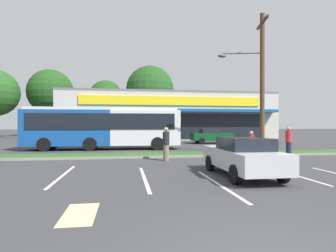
{
  "coord_description": "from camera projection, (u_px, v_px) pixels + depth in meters",
  "views": [
    {
      "loc": [
        -1.98,
        -3.37,
        1.92
      ],
      "look_at": [
        1.29,
        18.1,
        1.83
      ],
      "focal_mm": 30.03,
      "sensor_mm": 36.0,
      "label": 1
    }
  ],
  "objects": [
    {
      "name": "car_3",
      "position": [
        144.0,
        136.0,
        28.02
      ],
      "size": [
        4.71,
        1.91,
        1.47
      ],
      "color": "maroon",
      "rests_on": "ground_plane"
    },
    {
      "name": "car_0",
      "position": [
        243.0,
        156.0,
        10.49
      ],
      "size": [
        1.87,
        4.41,
        1.45
      ],
      "rotation": [
        0.0,
        0.0,
        1.57
      ],
      "color": "#B7B7BC",
      "rests_on": "ground_plane"
    },
    {
      "name": "tree_left",
      "position": [
        51.0,
        92.0,
        47.43
      ],
      "size": [
        7.56,
        7.56,
        11.27
      ],
      "color": "#473323",
      "rests_on": "ground_plane"
    },
    {
      "name": "parking_stripe_3",
      "position": [
        289.0,
        173.0,
        11.12
      ],
      "size": [
        0.12,
        4.8,
        0.01
      ],
      "primitive_type": "cube",
      "color": "silver",
      "rests_on": "ground_plane"
    },
    {
      "name": "tree_mid",
      "position": [
        150.0,
        90.0,
        47.93
      ],
      "size": [
        8.13,
        8.13,
        12.0
      ],
      "color": "#473323",
      "rests_on": "ground_plane"
    },
    {
      "name": "grass_median",
      "position": [
        157.0,
        155.0,
        17.48
      ],
      "size": [
        56.0,
        2.2,
        0.12
      ],
      "primitive_type": "cube",
      "color": "#2D5B23",
      "rests_on": "ground_plane"
    },
    {
      "name": "pedestrian_mid",
      "position": [
        251.0,
        145.0,
        16.08
      ],
      "size": [
        0.32,
        0.32,
        1.57
      ],
      "rotation": [
        0.0,
        0.0,
        5.62
      ],
      "color": "#1E2338",
      "rests_on": "ground_plane"
    },
    {
      "name": "utility_pole",
      "position": [
        260.0,
        79.0,
        18.25
      ],
      "size": [
        3.14,
        2.38,
        9.17
      ],
      "color": "#4C3826",
      "rests_on": "ground_plane"
    },
    {
      "name": "car_2",
      "position": [
        80.0,
        137.0,
        26.67
      ],
      "size": [
        4.1,
        1.86,
        1.54
      ],
      "rotation": [
        0.0,
        0.0,
        3.14
      ],
      "color": "#B7B7BC",
      "rests_on": "ground_plane"
    },
    {
      "name": "city_bus",
      "position": [
        104.0,
        127.0,
        21.95
      ],
      "size": [
        11.88,
        2.88,
        3.25
      ],
      "rotation": [
        0.0,
        0.0,
        -0.02
      ],
      "color": "#144793",
      "rests_on": "ground_plane"
    },
    {
      "name": "pedestrian_near_bench",
      "position": [
        289.0,
        142.0,
        17.03
      ],
      "size": [
        0.37,
        0.37,
        1.81
      ],
      "rotation": [
        0.0,
        0.0,
        2.73
      ],
      "color": "#1E2338",
      "rests_on": "ground_plane"
    },
    {
      "name": "parking_stripe_1",
      "position": [
        144.0,
        178.0,
        10.13
      ],
      "size": [
        0.12,
        4.8,
        0.01
      ],
      "primitive_type": "cube",
      "color": "silver",
      "rests_on": "ground_plane"
    },
    {
      "name": "tree_mid_left",
      "position": [
        106.0,
        97.0,
        47.59
      ],
      "size": [
        5.69,
        5.69,
        9.47
      ],
      "color": "#473323",
      "rests_on": "ground_plane"
    },
    {
      "name": "parking_stripe_2",
      "position": [
        218.0,
        184.0,
        9.09
      ],
      "size": [
        0.12,
        4.8,
        0.01
      ],
      "primitive_type": "cube",
      "color": "silver",
      "rests_on": "ground_plane"
    },
    {
      "name": "parking_stripe_0",
      "position": [
        63.0,
        175.0,
        10.65
      ],
      "size": [
        0.12,
        4.8,
        0.01
      ],
      "primitive_type": "cube",
      "color": "silver",
      "rests_on": "ground_plane"
    },
    {
      "name": "lot_arrow",
      "position": [
        80.0,
        214.0,
        6.05
      ],
      "size": [
        0.7,
        1.6,
        0.01
      ],
      "primitive_type": "cube",
      "color": "beige",
      "rests_on": "ground_plane"
    },
    {
      "name": "car_4",
      "position": [
        211.0,
        136.0,
        29.04
      ],
      "size": [
        4.14,
        1.99,
        1.51
      ],
      "color": "#0C3F1E",
      "rests_on": "ground_plane"
    },
    {
      "name": "storefront_building",
      "position": [
        166.0,
        117.0,
        39.44
      ],
      "size": [
        27.58,
        12.66,
        6.19
      ],
      "color": "#BCB7AD",
      "rests_on": "ground_plane"
    },
    {
      "name": "curb_lip",
      "position": [
        160.0,
        157.0,
        16.27
      ],
      "size": [
        56.0,
        0.24,
        0.12
      ],
      "primitive_type": "cube",
      "color": "gray",
      "rests_on": "ground_plane"
    },
    {
      "name": "pedestrian_by_pole",
      "position": [
        166.0,
        144.0,
        15.0
      ],
      "size": [
        0.36,
        0.36,
        1.79
      ],
      "rotation": [
        0.0,
        0.0,
        2.4
      ],
      "color": "#726651",
      "rests_on": "ground_plane"
    }
  ]
}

